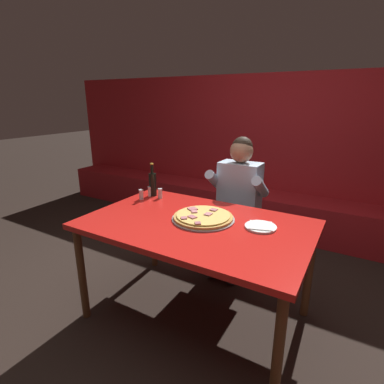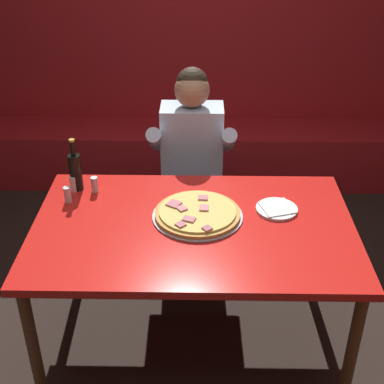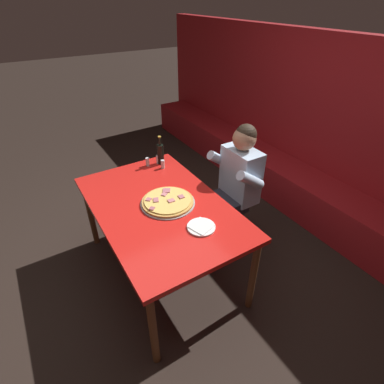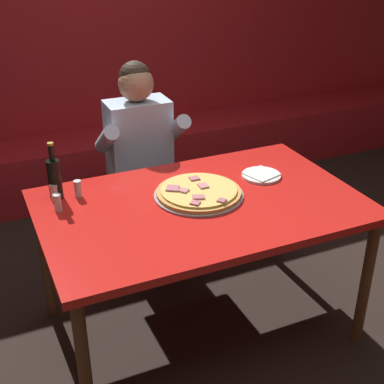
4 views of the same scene
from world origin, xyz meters
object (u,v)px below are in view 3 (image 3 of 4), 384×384
Objects in this scene: plate_white_paper at (201,227)px; shaker_black_pepper at (163,165)px; diner_seated_blue_shirt at (233,184)px; main_dining_table at (160,212)px; shaker_red_pepper_flakes at (148,162)px; beer_bottle at (160,153)px; pizza at (168,202)px; shaker_oregano at (158,160)px.

shaker_black_pepper is at bearing 169.84° from plate_white_paper.
plate_white_paper is 0.79m from diner_seated_blue_shirt.
main_dining_table is 18.12× the size of shaker_red_pepper_flakes.
diner_seated_blue_shirt reaches higher than shaker_red_pepper_flakes.
main_dining_table is 5.34× the size of beer_bottle.
pizza is 0.35× the size of diner_seated_blue_shirt.
main_dining_table is at bearing -27.95° from beer_bottle.
plate_white_paper is 1.07m from beer_bottle.
diner_seated_blue_shirt reaches higher than plate_white_paper.
pizza is 5.20× the size of shaker_red_pepper_flakes.
beer_bottle is (-1.05, 0.20, 0.10)m from plate_white_paper.
shaker_oregano is 0.12m from shaker_black_pepper.
plate_white_paper is 2.44× the size of shaker_oregano.
shaker_black_pepper is at bearing 41.45° from shaker_red_pepper_flakes.
beer_bottle is at bearing 81.51° from shaker_red_pepper_flakes.
pizza reaches higher than main_dining_table.
main_dining_table is 0.72m from shaker_oregano.
plate_white_paper is 1.08m from shaker_oregano.
shaker_black_pepper is at bearing -136.69° from diner_seated_blue_shirt.
beer_bottle is 0.16m from shaker_red_pepper_flakes.
main_dining_table is 7.42× the size of plate_white_paper.
beer_bottle is at bearing 152.05° from main_dining_table.
plate_white_paper reaches higher than main_dining_table.
plate_white_paper is 0.96m from shaker_black_pepper.
shaker_oregano is at bearing 159.88° from pizza.
shaker_black_pepper is 0.16m from shaker_red_pepper_flakes.
shaker_red_pepper_flakes is 0.87m from diner_seated_blue_shirt.
shaker_red_pepper_flakes is 0.07× the size of diner_seated_blue_shirt.
diner_seated_blue_shirt is (0.61, 0.45, -0.18)m from beer_bottle.
shaker_red_pepper_flakes reaches higher than main_dining_table.
diner_seated_blue_shirt is at bearing 124.15° from plate_white_paper.
diner_seated_blue_shirt is at bearing 43.31° from shaker_black_pepper.
shaker_oregano is at bearing -121.23° from beer_bottle.
shaker_black_pepper is (-0.53, 0.30, 0.11)m from main_dining_table.
shaker_red_pepper_flakes is (-0.67, 0.13, 0.02)m from pizza.
main_dining_table is 18.12× the size of shaker_oregano.
main_dining_table is 0.11m from pizza.
pizza is 5.20× the size of shaker_black_pepper.
diner_seated_blue_shirt reaches higher than shaker_oregano.
shaker_red_pepper_flakes is at bearing -137.04° from diner_seated_blue_shirt.
shaker_red_pepper_flakes is at bearing -98.49° from beer_bottle.
pizza is at bearing -23.34° from shaker_black_pepper.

